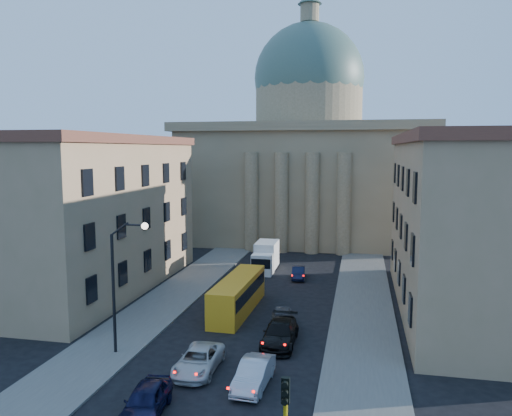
# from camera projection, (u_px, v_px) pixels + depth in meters

# --- Properties ---
(sidewalk_left) EXTENTS (5.00, 60.00, 0.15)m
(sidewalk_left) POSITION_uv_depth(u_px,v_px,m) (161.00, 305.00, 42.78)
(sidewalk_left) COLOR #5B5753
(sidewalk_left) RESTS_ON ground
(sidewalk_right) EXTENTS (5.00, 60.00, 0.15)m
(sidewalk_right) POSITION_uv_depth(u_px,v_px,m) (363.00, 319.00, 39.30)
(sidewalk_right) COLOR #5B5753
(sidewalk_right) RESTS_ON ground
(church) EXTENTS (68.02, 28.76, 36.60)m
(church) POSITION_uv_depth(u_px,v_px,m) (308.00, 159.00, 76.06)
(church) COLOR #766448
(church) RESTS_ON ground
(building_left) EXTENTS (11.60, 26.60, 14.70)m
(building_left) POSITION_uv_depth(u_px,v_px,m) (92.00, 212.00, 47.55)
(building_left) COLOR #A58161
(building_left) RESTS_ON ground
(building_right) EXTENTS (11.60, 26.60, 14.70)m
(building_right) POSITION_uv_depth(u_px,v_px,m) (472.00, 223.00, 40.58)
(building_right) COLOR #A58161
(building_right) RESTS_ON ground
(street_lamp) EXTENTS (2.62, 0.44, 8.83)m
(street_lamp) POSITION_uv_depth(u_px,v_px,m) (121.00, 276.00, 32.14)
(street_lamp) COLOR black
(street_lamp) RESTS_ON ground
(car_left_near) EXTENTS (2.33, 4.79, 1.58)m
(car_left_near) POSITION_uv_depth(u_px,v_px,m) (146.00, 401.00, 25.15)
(car_left_near) COLOR black
(car_left_near) RESTS_ON ground
(car_right_near) EXTENTS (1.81, 4.61, 1.50)m
(car_right_near) POSITION_uv_depth(u_px,v_px,m) (254.00, 374.00, 28.27)
(car_right_near) COLOR #ABADB3
(car_right_near) RESTS_ON ground
(car_left_mid) EXTENTS (2.35, 4.99, 1.38)m
(car_left_mid) POSITION_uv_depth(u_px,v_px,m) (199.00, 360.00, 30.22)
(car_left_mid) COLOR silver
(car_left_mid) RESTS_ON ground
(car_right_mid) EXTENTS (2.25, 5.42, 1.57)m
(car_right_mid) POSITION_uv_depth(u_px,v_px,m) (280.00, 333.00, 34.38)
(car_right_mid) COLOR black
(car_right_mid) RESTS_ON ground
(car_right_far) EXTENTS (2.23, 4.41, 1.44)m
(car_right_far) POSITION_uv_depth(u_px,v_px,m) (282.00, 319.00, 37.44)
(car_right_far) COLOR #54545A
(car_right_far) RESTS_ON ground
(car_right_distant) EXTENTS (1.64, 3.82, 1.22)m
(car_right_distant) POSITION_uv_depth(u_px,v_px,m) (298.00, 273.00, 51.88)
(car_right_distant) COLOR black
(car_right_distant) RESTS_ON ground
(city_bus) EXTENTS (2.59, 10.10, 2.83)m
(city_bus) POSITION_uv_depth(u_px,v_px,m) (238.00, 294.00, 41.29)
(city_bus) COLOR orange
(city_bus) RESTS_ON ground
(box_truck) EXTENTS (2.31, 5.68, 3.10)m
(box_truck) POSITION_uv_depth(u_px,v_px,m) (266.00, 258.00, 55.23)
(box_truck) COLOR silver
(box_truck) RESTS_ON ground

